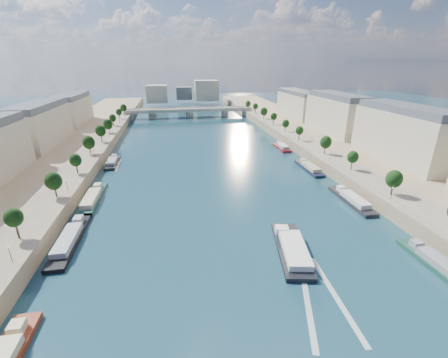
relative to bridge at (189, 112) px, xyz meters
name	(u,v)px	position (x,y,z in m)	size (l,w,h in m)	color
ground	(209,168)	(0.00, -139.23, -5.08)	(700.00, 700.00, 0.00)	#0C3036
quay_left	(42,172)	(-72.00, -139.23, -2.58)	(44.00, 520.00, 5.00)	#9E8460
quay_right	(350,155)	(72.00, -139.23, -2.58)	(44.00, 520.00, 5.00)	#9E8460
pave_left	(78,164)	(-57.00, -139.23, -0.03)	(14.00, 520.00, 0.10)	gray
pave_right	(323,152)	(57.00, -139.23, -0.03)	(14.00, 520.00, 0.10)	gray
trees_left	(82,151)	(-55.00, -137.23, 5.39)	(4.80, 268.80, 8.26)	#382B1E
trees_right	(311,136)	(55.00, -129.23, 5.39)	(4.80, 268.80, 8.26)	#382B1E
lamps_left	(82,165)	(-52.50, -149.23, 2.70)	(0.36, 200.36, 4.28)	black
lamps_right	(310,144)	(52.50, -134.23, 2.70)	(0.36, 200.36, 4.28)	black
buildings_left	(14,135)	(-85.00, -127.23, 11.37)	(16.00, 226.00, 23.20)	#C2B595
buildings_right	(364,122)	(85.00, -127.23, 11.37)	(16.00, 226.00, 23.20)	#C2B595
skyline	(187,92)	(3.19, 80.29, 9.57)	(79.00, 42.00, 22.00)	#C2B595
bridge	(189,112)	(0.00, 0.00, 0.00)	(112.00, 12.00, 8.15)	#C1B79E
tour_barge	(292,249)	(13.22, -209.18, -4.20)	(11.54, 25.67, 3.57)	black
wake	(321,297)	(13.22, -225.86, -5.06)	(12.33, 26.02, 0.04)	silver
moored_barges_left	(69,242)	(-45.50, -195.71, -4.24)	(5.00, 157.13, 3.60)	#161A32
moored_barges_right	(356,203)	(45.50, -187.17, -4.24)	(5.00, 158.99, 3.60)	black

